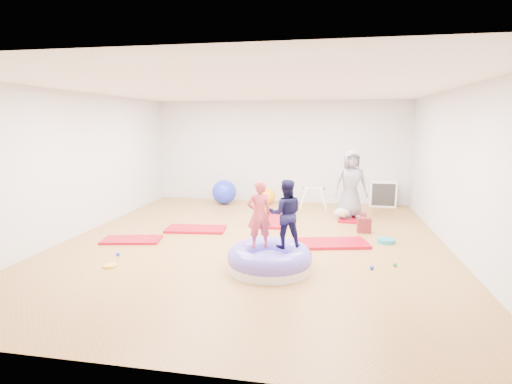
# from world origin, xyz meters

# --- Properties ---
(room) EXTENTS (7.01, 8.01, 2.81)m
(room) POSITION_xyz_m (0.00, 0.00, 1.40)
(room) COLOR #995B41
(room) RESTS_ON ground
(gym_mat_front_left) EXTENTS (1.15, 0.73, 0.04)m
(gym_mat_front_left) POSITION_xyz_m (-2.27, -0.34, 0.02)
(gym_mat_front_left) COLOR #B30926
(gym_mat_front_left) RESTS_ON ground
(gym_mat_mid_left) EXTENTS (1.26, 0.73, 0.05)m
(gym_mat_mid_left) POSITION_xyz_m (-1.33, 0.60, 0.03)
(gym_mat_mid_left) COLOR #B30926
(gym_mat_mid_left) RESTS_ON ground
(gym_mat_center_back) EXTENTS (0.77, 1.39, 0.06)m
(gym_mat_center_back) POSITION_xyz_m (0.13, 1.60, 0.03)
(gym_mat_center_back) COLOR #B30926
(gym_mat_center_back) RESTS_ON ground
(gym_mat_right) EXTENTS (1.41, 0.93, 0.05)m
(gym_mat_right) POSITION_xyz_m (1.45, 0.10, 0.03)
(gym_mat_right) COLOR #B30926
(gym_mat_right) RESTS_ON ground
(gym_mat_rear_right) EXTENTS (0.71, 1.16, 0.05)m
(gym_mat_rear_right) POSITION_xyz_m (1.94, 2.25, 0.02)
(gym_mat_rear_right) COLOR #B30926
(gym_mat_rear_right) RESTS_ON ground
(inflatable_cushion) EXTENTS (1.29, 1.29, 0.41)m
(inflatable_cushion) POSITION_xyz_m (0.51, -1.33, 0.16)
(inflatable_cushion) COLOR silver
(inflatable_cushion) RESTS_ON ground
(child_pink) EXTENTS (0.45, 0.38, 1.04)m
(child_pink) POSITION_xyz_m (0.34, -1.29, 0.89)
(child_pink) COLOR #D0404B
(child_pink) RESTS_ON inflatable_cushion
(child_navy) EXTENTS (0.56, 0.47, 1.05)m
(child_navy) POSITION_xyz_m (0.73, -1.21, 0.90)
(child_navy) COLOR #111036
(child_navy) RESTS_ON inflatable_cushion
(adult_caregiver) EXTENTS (0.84, 0.64, 1.55)m
(adult_caregiver) POSITION_xyz_m (1.86, 2.23, 0.82)
(adult_caregiver) COLOR slate
(adult_caregiver) RESTS_ON gym_mat_rear_right
(infant) EXTENTS (0.39, 0.40, 0.23)m
(infant) POSITION_xyz_m (1.70, 2.06, 0.16)
(infant) COLOR #A5CFDE
(infant) RESTS_ON gym_mat_rear_right
(ball_pit_balls) EXTENTS (4.55, 2.59, 0.07)m
(ball_pit_balls) POSITION_xyz_m (0.54, -0.49, 0.03)
(ball_pit_balls) COLOR #1F30DD
(ball_pit_balls) RESTS_ON ground
(exercise_ball_blue) EXTENTS (0.66, 0.66, 0.66)m
(exercise_ball_blue) POSITION_xyz_m (-1.44, 3.33, 0.33)
(exercise_ball_blue) COLOR #1F30DD
(exercise_ball_blue) RESTS_ON ground
(exercise_ball_orange) EXTENTS (0.44, 0.44, 0.44)m
(exercise_ball_orange) POSITION_xyz_m (-0.28, 3.52, 0.22)
(exercise_ball_orange) COLOR #FF9B0C
(exercise_ball_orange) RESTS_ON ground
(infant_play_gym) EXTENTS (0.71, 0.67, 0.54)m
(infant_play_gym) POSITION_xyz_m (0.98, 3.21, 0.36)
(infant_play_gym) COLOR white
(infant_play_gym) RESTS_ON ground
(cube_shelf) EXTENTS (0.68, 0.34, 0.68)m
(cube_shelf) POSITION_xyz_m (2.78, 3.79, 0.34)
(cube_shelf) COLOR white
(cube_shelf) RESTS_ON ground
(balance_disc) EXTENTS (0.33, 0.33, 0.07)m
(balance_disc) POSITION_xyz_m (2.44, 0.41, 0.04)
(balance_disc) COLOR teal
(balance_disc) RESTS_ON ground
(backpack) EXTENTS (0.28, 0.19, 0.31)m
(backpack) POSITION_xyz_m (2.09, 1.04, 0.15)
(backpack) COLOR #A41D24
(backpack) RESTS_ON ground
(yellow_toy) EXTENTS (0.22, 0.22, 0.03)m
(yellow_toy) POSITION_xyz_m (-1.94, -1.66, 0.02)
(yellow_toy) COLOR gold
(yellow_toy) RESTS_ON ground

